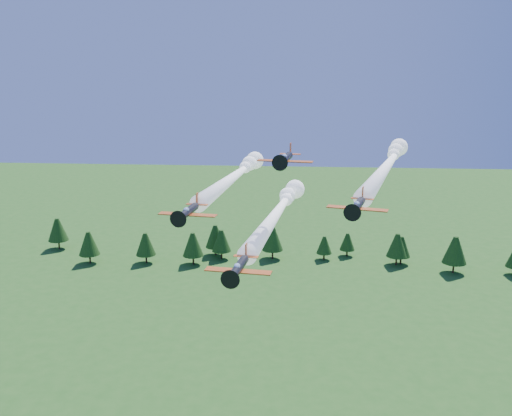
# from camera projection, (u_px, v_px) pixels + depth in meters

# --- Properties ---
(plane_lead) EXTENTS (11.78, 50.99, 3.70)m
(plane_lead) POSITION_uv_depth(u_px,v_px,m) (278.00, 211.00, 94.81)
(plane_lead) COLOR black
(plane_lead) RESTS_ON ground
(plane_left) EXTENTS (11.63, 49.87, 3.70)m
(plane_left) POSITION_uv_depth(u_px,v_px,m) (236.00, 175.00, 105.15)
(plane_left) COLOR black
(plane_left) RESTS_ON ground
(plane_right) EXTENTS (19.85, 59.25, 3.70)m
(plane_right) POSITION_uv_depth(u_px,v_px,m) (388.00, 164.00, 102.30)
(plane_right) COLOR black
(plane_right) RESTS_ON ground
(plane_slot) EXTENTS (8.03, 8.77, 2.80)m
(plane_slot) POSITION_uv_depth(u_px,v_px,m) (286.00, 158.00, 80.82)
(plane_slot) COLOR black
(plane_slot) RESTS_ON ground
(treeline) EXTENTS (168.04, 21.66, 11.94)m
(treeline) POSITION_uv_depth(u_px,v_px,m) (277.00, 243.00, 190.42)
(treeline) COLOR #382314
(treeline) RESTS_ON ground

